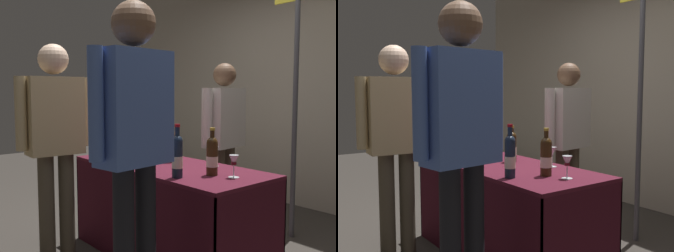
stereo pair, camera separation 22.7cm
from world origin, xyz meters
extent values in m
cube|color=#B2A893|center=(0.00, 2.08, 1.50)|extent=(6.13, 0.12, 3.01)
cube|color=#4C1423|center=(0.00, 0.00, 0.72)|extent=(1.64, 0.70, 0.02)
cube|color=#3E101D|center=(0.00, -0.35, 0.35)|extent=(1.64, 0.01, 0.71)
cube|color=#3E101D|center=(0.00, 0.35, 0.35)|extent=(1.64, 0.01, 0.71)
cube|color=#3E101D|center=(-0.81, 0.00, 0.35)|extent=(0.01, 0.70, 0.71)
cube|color=#3E101D|center=(0.81, 0.00, 0.35)|extent=(0.01, 0.70, 0.71)
cylinder|color=#38230F|center=(0.47, -0.01, 0.85)|extent=(0.08, 0.08, 0.22)
sphere|color=#38230F|center=(0.47, -0.01, 0.96)|extent=(0.08, 0.08, 0.08)
cylinder|color=#38230F|center=(0.47, -0.01, 1.00)|extent=(0.03, 0.03, 0.08)
cylinder|color=#B7932D|center=(0.47, -0.01, 1.05)|extent=(0.03, 0.03, 0.02)
cylinder|color=beige|center=(0.47, -0.01, 0.83)|extent=(0.08, 0.08, 0.07)
cylinder|color=#38230F|center=(-0.08, 0.11, 0.84)|extent=(0.08, 0.08, 0.21)
sphere|color=#38230F|center=(-0.08, 0.11, 0.94)|extent=(0.08, 0.08, 0.08)
cylinder|color=#38230F|center=(-0.08, 0.11, 0.97)|extent=(0.03, 0.03, 0.07)
cylinder|color=#B7932D|center=(-0.08, 0.11, 1.02)|extent=(0.04, 0.04, 0.02)
cylinder|color=beige|center=(-0.08, 0.11, 0.82)|extent=(0.08, 0.08, 0.07)
cylinder|color=#192333|center=(0.38, -0.25, 0.86)|extent=(0.07, 0.07, 0.25)
sphere|color=#192333|center=(0.38, -0.25, 0.98)|extent=(0.07, 0.07, 0.07)
cylinder|color=#192333|center=(0.38, -0.25, 1.02)|extent=(0.03, 0.03, 0.09)
cylinder|color=maroon|center=(0.38, -0.25, 1.08)|extent=(0.04, 0.04, 0.02)
cylinder|color=beige|center=(0.38, -0.25, 0.84)|extent=(0.07, 0.07, 0.08)
cylinder|color=#192333|center=(-0.64, 0.19, 0.84)|extent=(0.06, 0.06, 0.21)
sphere|color=#192333|center=(-0.64, 0.19, 0.94)|extent=(0.06, 0.06, 0.06)
cylinder|color=#192333|center=(-0.64, 0.19, 0.98)|extent=(0.03, 0.03, 0.08)
cylinder|color=black|center=(-0.64, 0.19, 1.03)|extent=(0.03, 0.03, 0.02)
cylinder|color=beige|center=(-0.64, 0.19, 0.82)|extent=(0.07, 0.07, 0.07)
cylinder|color=#38230F|center=(-0.46, -0.09, 0.85)|extent=(0.07, 0.07, 0.22)
sphere|color=#38230F|center=(-0.46, -0.09, 0.96)|extent=(0.06, 0.06, 0.06)
cylinder|color=#38230F|center=(-0.46, -0.09, 1.00)|extent=(0.03, 0.03, 0.08)
cylinder|color=maroon|center=(-0.46, -0.09, 1.05)|extent=(0.03, 0.03, 0.02)
cylinder|color=beige|center=(-0.46, -0.09, 0.83)|extent=(0.07, 0.07, 0.07)
cylinder|color=black|center=(-0.60, -0.02, 0.85)|extent=(0.07, 0.07, 0.22)
sphere|color=black|center=(-0.60, -0.02, 0.96)|extent=(0.06, 0.06, 0.06)
cylinder|color=black|center=(-0.60, -0.02, 0.99)|extent=(0.03, 0.03, 0.08)
cylinder|color=#B7932D|center=(-0.60, -0.02, 1.04)|extent=(0.03, 0.03, 0.02)
cylinder|color=beige|center=(-0.60, -0.02, 0.83)|extent=(0.07, 0.07, 0.07)
cylinder|color=silver|center=(-0.69, 0.09, 0.74)|extent=(0.07, 0.07, 0.00)
cylinder|color=silver|center=(-0.69, 0.09, 0.78)|extent=(0.01, 0.01, 0.08)
cone|color=silver|center=(-0.69, 0.09, 0.85)|extent=(0.06, 0.06, 0.07)
cylinder|color=silver|center=(0.27, 0.23, 0.74)|extent=(0.07, 0.07, 0.00)
cylinder|color=silver|center=(0.27, 0.23, 0.78)|extent=(0.01, 0.01, 0.08)
cone|color=silver|center=(0.27, 0.23, 0.85)|extent=(0.06, 0.06, 0.07)
cylinder|color=silver|center=(0.62, 0.04, 0.74)|extent=(0.07, 0.07, 0.00)
cylinder|color=silver|center=(0.62, 0.04, 0.78)|extent=(0.01, 0.01, 0.08)
cone|color=silver|center=(0.62, 0.04, 0.85)|extent=(0.06, 0.06, 0.07)
cylinder|color=#590C19|center=(0.62, 0.04, 0.83)|extent=(0.04, 0.04, 0.02)
cube|color=silver|center=(-0.45, -0.22, 0.81)|extent=(0.12, 0.04, 0.15)
cylinder|color=#4C4233|center=(-0.18, 0.92, 0.39)|extent=(0.12, 0.12, 0.78)
cylinder|color=#4C4233|center=(-0.16, 0.75, 0.39)|extent=(0.12, 0.12, 0.78)
cube|color=beige|center=(-0.17, 0.84, 1.05)|extent=(0.26, 0.44, 0.55)
sphere|color=brown|center=(-0.17, 0.84, 1.45)|extent=(0.21, 0.21, 0.21)
cylinder|color=beige|center=(-0.20, 1.09, 1.08)|extent=(0.08, 0.08, 0.51)
cylinder|color=beige|center=(-0.14, 0.58, 1.08)|extent=(0.08, 0.08, 0.51)
cylinder|color=black|center=(0.51, -0.76, 0.45)|extent=(0.12, 0.12, 0.89)
cylinder|color=black|center=(0.49, -0.59, 0.45)|extent=(0.12, 0.12, 0.89)
cube|color=#4C6BB7|center=(0.50, -0.67, 1.21)|extent=(0.26, 0.45, 0.63)
sphere|color=brown|center=(0.50, -0.67, 1.67)|extent=(0.25, 0.25, 0.25)
cylinder|color=#4C6BB7|center=(0.53, -0.93, 1.23)|extent=(0.08, 0.08, 0.58)
cylinder|color=#4C6BB7|center=(0.47, -0.41, 1.23)|extent=(0.08, 0.08, 0.58)
cylinder|color=#4C4233|center=(-0.54, -0.75, 0.41)|extent=(0.12, 0.12, 0.82)
cylinder|color=#4C4233|center=(-0.53, -0.59, 0.41)|extent=(0.12, 0.12, 0.82)
cube|color=tan|center=(-0.54, -0.67, 1.12)|extent=(0.24, 0.42, 0.58)
sphere|color=beige|center=(-0.54, -0.67, 1.54)|extent=(0.23, 0.23, 0.23)
cylinder|color=tan|center=(-0.55, -0.92, 1.14)|extent=(0.08, 0.08, 0.54)
cylinder|color=tan|center=(-0.52, -0.42, 1.14)|extent=(0.08, 0.08, 0.54)
cylinder|color=#47474C|center=(0.39, 1.13, 1.13)|extent=(0.04, 0.04, 2.25)
camera|label=1|loc=(2.26, -1.93, 1.30)|focal=41.83mm
camera|label=2|loc=(2.40, -1.75, 1.30)|focal=41.83mm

